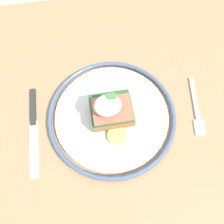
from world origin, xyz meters
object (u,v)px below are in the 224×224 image
at_px(fork, 196,108).
at_px(knife, 33,123).
at_px(sandwich, 111,111).
at_px(plate, 112,117).

height_order(fork, knife, knife).
xyz_separation_m(sandwich, fork, (-0.20, 0.01, -0.04)).
bearing_deg(fork, sandwich, -2.04).
relative_size(sandwich, fork, 0.71).
height_order(sandwich, fork, sandwich).
xyz_separation_m(sandwich, knife, (0.17, -0.02, -0.04)).
bearing_deg(fork, knife, -3.83).
bearing_deg(sandwich, plate, -133.73).
height_order(sandwich, knife, sandwich).
distance_m(plate, sandwich, 0.04).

